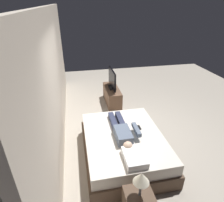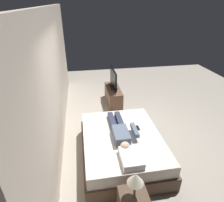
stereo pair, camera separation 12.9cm
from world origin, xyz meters
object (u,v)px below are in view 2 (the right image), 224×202
Objects in this scene: remote at (138,128)px; tv_stand at (113,96)px; person at (120,131)px; tv at (113,80)px; pillow at (131,158)px; lamp at (136,179)px; bed at (122,146)px.

remote is 0.14× the size of tv_stand.
person is 8.40× the size of remote.
tv reaches higher than person.
tv is (2.34, -0.27, 0.16)m from person.
pillow is 0.55× the size of tv.
remote is 1.58m from lamp.
bed is at bearing -133.99° from person.
lamp is (-1.29, 0.11, 0.59)m from bed.
bed is at bearing 174.13° from tv.
lamp reaches higher than pillow.
person is at bearing 110.47° from remote.
pillow is 3.08m from tv_stand.
pillow reaches higher than tv_stand.
tv_stand is (2.19, 0.13, -0.30)m from remote.
lamp reaches higher than person.
person reaches higher than bed.
tv_stand is (2.34, -0.27, -0.37)m from person.
tv_stand is (2.37, -0.24, -0.01)m from bed.
bed is 1.43m from lamp.
bed is 1.81× the size of tv_stand.
tv is (2.37, -0.24, 0.52)m from bed.
tv reaches higher than tv_stand.
bed is 2.39m from tv_stand.
tv_stand is 3.73m from lamp.
lamp is at bearing 169.55° from pillow.
tv is 3.68m from lamp.
remote is at bearing -64.35° from bed.
pillow reaches higher than remote.
person is 3.00× the size of lamp.
tv is (2.19, 0.13, 0.24)m from remote.
lamp reaches higher than tv_stand.
person is at bearing 46.01° from bed.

